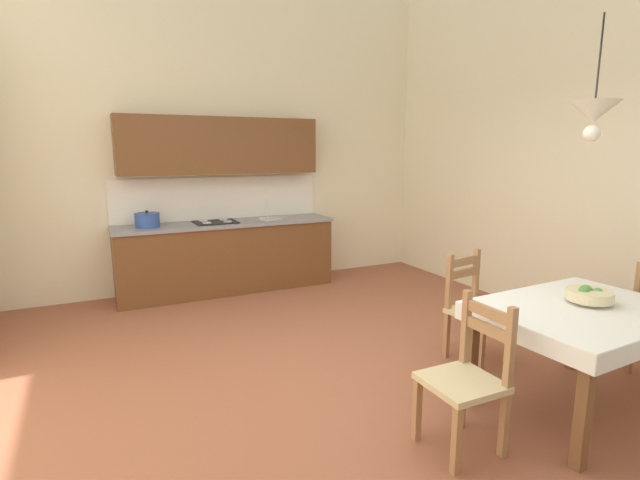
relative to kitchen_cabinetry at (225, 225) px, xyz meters
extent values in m
cube|color=#99563D|center=(0.17, -2.91, -0.91)|extent=(6.16, 6.97, 0.10)
cube|color=beige|center=(0.17, 0.33, 1.17)|extent=(6.16, 0.12, 4.06)
cube|color=beige|center=(3.01, -2.91, 1.17)|extent=(0.12, 6.97, 4.06)
cube|color=brown|center=(0.01, -0.04, -0.43)|extent=(2.71, 0.60, 0.86)
cube|color=gray|center=(0.01, -0.05, 0.02)|extent=(2.74, 0.63, 0.04)
cube|color=white|center=(0.01, 0.26, 0.32)|extent=(2.71, 0.01, 0.55)
cube|color=brown|center=(0.01, 0.09, 0.99)|extent=(2.49, 0.34, 0.70)
cube|color=black|center=(0.01, -0.31, -0.81)|extent=(2.67, 0.02, 0.09)
cylinder|color=silver|center=(0.61, -0.04, 0.04)|extent=(0.34, 0.34, 0.02)
cylinder|color=silver|center=(0.61, 0.10, 0.15)|extent=(0.02, 0.02, 0.22)
cube|color=black|center=(-0.13, -0.04, 0.05)|extent=(0.52, 0.42, 0.01)
cylinder|color=silver|center=(-0.26, -0.14, 0.06)|extent=(0.11, 0.11, 0.01)
cylinder|color=silver|center=(0.00, -0.14, 0.06)|extent=(0.11, 0.11, 0.01)
cylinder|color=silver|center=(-0.26, 0.06, 0.06)|extent=(0.11, 0.11, 0.01)
cylinder|color=silver|center=(0.00, 0.06, 0.06)|extent=(0.11, 0.11, 0.01)
cylinder|color=#2D4C9E|center=(-0.94, -0.06, 0.12)|extent=(0.28, 0.28, 0.15)
cylinder|color=#2D4C9E|center=(-0.94, -0.06, 0.20)|extent=(0.29, 0.29, 0.02)
sphere|color=black|center=(-0.94, -0.06, 0.23)|extent=(0.04, 0.04, 0.04)
cube|color=brown|center=(1.41, -3.95, -0.12)|extent=(1.33, 1.01, 0.02)
cube|color=brown|center=(0.85, -4.39, -0.49)|extent=(0.07, 0.07, 0.73)
cube|color=brown|center=(0.81, -3.56, -0.49)|extent=(0.07, 0.07, 0.73)
cube|color=brown|center=(1.98, -3.51, -0.49)|extent=(0.07, 0.07, 0.73)
cube|color=white|center=(1.41, -3.95, -0.10)|extent=(1.39, 1.07, 0.00)
cube|color=white|center=(1.39, -3.44, -0.17)|extent=(1.34, 0.06, 0.12)
cube|color=white|center=(0.74, -3.98, -0.17)|extent=(0.05, 1.01, 0.12)
cube|color=white|center=(2.08, -3.92, -0.17)|extent=(0.05, 1.01, 0.12)
cube|color=#A3754C|center=(2.33, -3.77, -0.39)|extent=(0.05, 0.05, 0.93)
cube|color=#D1BC89|center=(0.37, -3.93, -0.43)|extent=(0.42, 0.42, 0.04)
cube|color=#A3754C|center=(0.19, -4.11, -0.65)|extent=(0.04, 0.04, 0.41)
cube|color=#A3754C|center=(0.19, -3.75, -0.65)|extent=(0.04, 0.04, 0.41)
cube|color=#A3754C|center=(0.55, -4.11, -0.39)|extent=(0.04, 0.04, 0.93)
cube|color=#A3754C|center=(0.55, -3.75, -0.39)|extent=(0.04, 0.04, 0.93)
cube|color=#A3754C|center=(0.55, -3.93, -0.01)|extent=(0.03, 0.32, 0.07)
cube|color=#A3754C|center=(0.55, -3.93, -0.12)|extent=(0.03, 0.32, 0.07)
cube|color=#D1BC89|center=(1.38, -3.03, -0.43)|extent=(0.48, 0.48, 0.04)
cube|color=#A3754C|center=(1.59, -3.18, -0.65)|extent=(0.05, 0.05, 0.41)
cube|color=#A3754C|center=(1.23, -3.24, -0.65)|extent=(0.05, 0.05, 0.41)
cube|color=#A3754C|center=(1.53, -2.83, -0.39)|extent=(0.05, 0.05, 0.93)
cube|color=#A3754C|center=(1.17, -2.88, -0.39)|extent=(0.05, 0.05, 0.93)
cube|color=#A3754C|center=(1.35, -2.86, -0.01)|extent=(0.32, 0.07, 0.07)
cube|color=#A3754C|center=(1.35, -2.86, -0.12)|extent=(0.32, 0.07, 0.07)
cylinder|color=beige|center=(1.51, -3.91, -0.09)|extent=(0.17, 0.17, 0.02)
cylinder|color=beige|center=(1.51, -3.91, -0.04)|extent=(0.30, 0.30, 0.07)
sphere|color=#4C8E3D|center=(1.46, -3.90, -0.03)|extent=(0.09, 0.09, 0.09)
sphere|color=#4C8E3D|center=(1.56, -3.93, -0.04)|extent=(0.08, 0.08, 0.08)
sphere|color=#4C8E3D|center=(1.51, -3.88, -0.03)|extent=(0.10, 0.10, 0.10)
cylinder|color=black|center=(1.50, -3.82, 1.52)|extent=(0.01, 0.01, 0.57)
cone|color=silver|center=(1.50, -3.82, 1.19)|extent=(0.32, 0.32, 0.14)
sphere|color=white|center=(1.50, -3.82, 1.05)|extent=(0.11, 0.11, 0.11)
camera|label=1|loc=(-1.55, -5.92, 0.94)|focal=26.67mm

